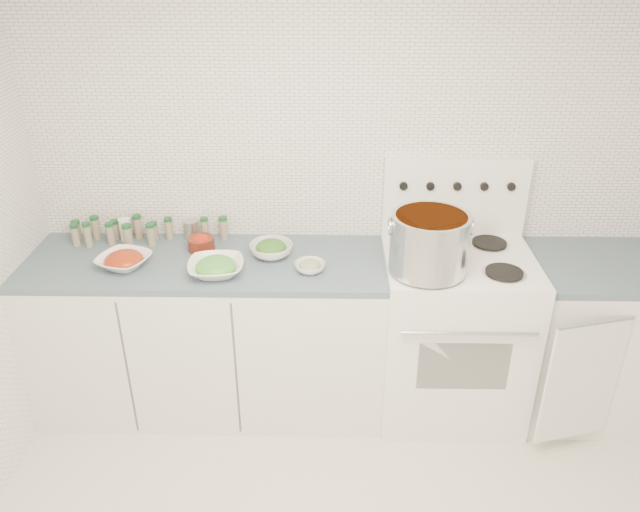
# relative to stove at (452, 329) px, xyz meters

# --- Properties ---
(room_walls) EXTENTS (3.54, 3.04, 2.52)m
(room_walls) POSITION_rel_stove_xyz_m (-0.48, -1.19, 1.06)
(room_walls) COLOR white
(room_walls) RESTS_ON ground
(counter_left) EXTENTS (1.85, 0.62, 0.90)m
(counter_left) POSITION_rel_stove_xyz_m (-1.30, 0.00, -0.05)
(counter_left) COLOR white
(counter_left) RESTS_ON ground
(stove) EXTENTS (0.76, 0.70, 1.36)m
(stove) POSITION_rel_stove_xyz_m (0.00, 0.00, 0.00)
(stove) COLOR white
(stove) RESTS_ON ground
(counter_right) EXTENTS (0.89, 0.73, 0.90)m
(counter_right) POSITION_rel_stove_xyz_m (0.82, 0.00, -0.05)
(counter_right) COLOR white
(counter_right) RESTS_ON ground
(stock_pot) EXTENTS (0.39, 0.37, 0.28)m
(stock_pot) POSITION_rel_stove_xyz_m (-0.19, -0.16, 0.60)
(stock_pot) COLOR silver
(stock_pot) RESTS_ON stove
(bowl_tomato) EXTENTS (0.32, 0.32, 0.08)m
(bowl_tomato) POSITION_rel_stove_xyz_m (-1.69, -0.07, 0.44)
(bowl_tomato) COLOR white
(bowl_tomato) RESTS_ON counter_left
(bowl_snowpea) EXTENTS (0.30, 0.30, 0.09)m
(bowl_snowpea) POSITION_rel_stove_xyz_m (-1.22, -0.14, 0.44)
(bowl_snowpea) COLOR white
(bowl_snowpea) RESTS_ON counter_left
(bowl_broccoli) EXTENTS (0.27, 0.27, 0.09)m
(bowl_broccoli) POSITION_rel_stove_xyz_m (-0.97, 0.06, 0.44)
(bowl_broccoli) COLOR white
(bowl_broccoli) RESTS_ON counter_left
(bowl_zucchini) EXTENTS (0.17, 0.17, 0.06)m
(bowl_zucchini) POSITION_rel_stove_xyz_m (-0.76, -0.10, 0.43)
(bowl_zucchini) COLOR white
(bowl_zucchini) RESTS_ON counter_left
(bowl_pepper) EXTENTS (0.14, 0.14, 0.09)m
(bowl_pepper) POSITION_rel_stove_xyz_m (-1.34, 0.12, 0.45)
(bowl_pepper) COLOR #581B0F
(bowl_pepper) RESTS_ON counter_left
(salt_canister) EXTENTS (0.08, 0.08, 0.13)m
(salt_canister) POSITION_rel_stove_xyz_m (-1.77, 0.23, 0.47)
(salt_canister) COLOR white
(salt_canister) RESTS_ON counter_left
(tin_can) EXTENTS (0.10, 0.10, 0.10)m
(tin_can) POSITION_rel_stove_xyz_m (-1.42, 0.26, 0.46)
(tin_can) COLOR #A39A8A
(tin_can) RESTS_ON counter_left
(spice_cluster) EXTENTS (0.85, 0.16, 0.14)m
(spice_cluster) POSITION_rel_stove_xyz_m (-1.72, 0.22, 0.47)
(spice_cluster) COLOR gray
(spice_cluster) RESTS_ON counter_left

